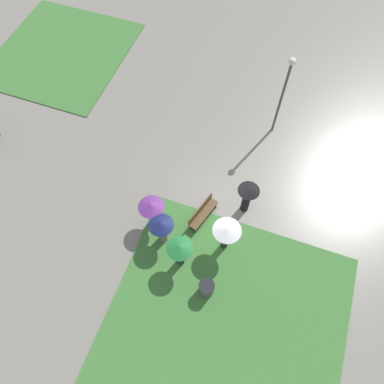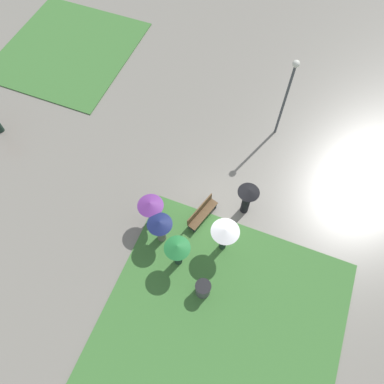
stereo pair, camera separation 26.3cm
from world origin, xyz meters
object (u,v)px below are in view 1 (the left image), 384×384
object	(u,v)px
crowd_person_green	(180,251)
crowd_person_purple	(151,208)
park_bench	(202,212)
crowd_person_navy	(162,228)
trash_bin	(206,289)
crowd_person_white	(226,233)
crowd_person_black	(247,195)
lamp_post	(284,88)

from	to	relation	value
crowd_person_green	crowd_person_purple	bearing A→B (deg)	118.52
park_bench	crowd_person_purple	xyz separation A→B (m)	(-0.96, 1.94, 0.92)
crowd_person_navy	trash_bin	bearing A→B (deg)	-80.13
park_bench	crowd_person_white	distance (m)	1.97
park_bench	crowd_person_black	size ratio (longest dim) A/B	0.93
lamp_post	crowd_person_navy	xyz separation A→B (m)	(-7.55, 3.06, -1.73)
park_bench	crowd_person_purple	size ratio (longest dim) A/B	0.99
crowd_person_white	crowd_person_black	world-z (taller)	crowd_person_white
trash_bin	crowd_person_green	size ratio (longest dim) A/B	0.48
park_bench	crowd_person_white	world-z (taller)	crowd_person_white
park_bench	lamp_post	bearing A→B (deg)	0.02
trash_bin	crowd_person_navy	distance (m)	3.04
crowd_person_purple	park_bench	bearing A→B (deg)	53.81
crowd_person_navy	park_bench	bearing A→B (deg)	3.81
lamp_post	crowd_person_white	distance (m)	7.14
crowd_person_white	crowd_person_green	bearing A→B (deg)	-45.17
crowd_person_green	crowd_person_navy	xyz separation A→B (m)	(0.73, 1.08, -0.17)
trash_bin	crowd_person_navy	world-z (taller)	crowd_person_navy
trash_bin	crowd_person_green	world-z (taller)	crowd_person_green
lamp_post	crowd_person_navy	distance (m)	8.33
crowd_person_black	crowd_person_navy	size ratio (longest dim) A/B	1.08
trash_bin	park_bench	bearing A→B (deg)	21.74
crowd_person_black	crowd_person_purple	bearing A→B (deg)	178.90
trash_bin	crowd_person_black	bearing A→B (deg)	-5.87
crowd_person_purple	crowd_person_black	bearing A→B (deg)	56.65
lamp_post	crowd_person_green	xyz separation A→B (m)	(-8.28, 1.97, -1.56)
lamp_post	crowd_person_navy	bearing A→B (deg)	157.97
crowd_person_white	crowd_person_navy	world-z (taller)	crowd_person_white
lamp_post	crowd_person_green	bearing A→B (deg)	166.60
park_bench	crowd_person_green	distance (m)	2.51
crowd_person_white	crowd_person_purple	bearing A→B (deg)	-86.98
crowd_person_white	crowd_person_black	bearing A→B (deg)	174.71
crowd_person_white	crowd_person_black	distance (m)	2.11
park_bench	crowd_person_green	world-z (taller)	crowd_person_green
lamp_post	crowd_person_green	distance (m)	8.66
crowd_person_purple	crowd_person_green	size ratio (longest dim) A/B	0.93
park_bench	lamp_post	world-z (taller)	lamp_post
crowd_person_black	crowd_person_navy	world-z (taller)	crowd_person_black
trash_bin	crowd_person_purple	distance (m)	3.98
crowd_person_white	crowd_person_green	distance (m)	2.01
park_bench	crowd_person_green	xyz separation A→B (m)	(-2.32, 0.16, 0.94)
crowd_person_white	crowd_person_green	xyz separation A→B (m)	(-1.32, 1.51, -0.08)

